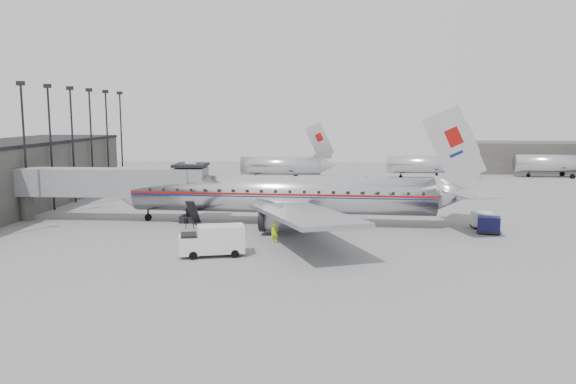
{
  "coord_description": "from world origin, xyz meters",
  "views": [
    {
      "loc": [
        5.3,
        -55.95,
        11.83
      ],
      "look_at": [
        1.55,
        4.92,
        3.2
      ],
      "focal_mm": 35.0,
      "sensor_mm": 36.0,
      "label": 1
    }
  ],
  "objects_px": {
    "service_van": "(213,240)",
    "baggage_cart_navy": "(489,225)",
    "baggage_cart_white": "(482,220)",
    "ramp_worker": "(275,233)",
    "airliner": "(290,195)"
  },
  "relations": [
    {
      "from": "baggage_cart_navy",
      "to": "service_van",
      "type": "bearing_deg",
      "value": -144.15
    },
    {
      "from": "baggage_cart_white",
      "to": "ramp_worker",
      "type": "height_order",
      "value": "ramp_worker"
    },
    {
      "from": "baggage_cart_white",
      "to": "ramp_worker",
      "type": "bearing_deg",
      "value": -159.47
    },
    {
      "from": "baggage_cart_navy",
      "to": "baggage_cart_white",
      "type": "xyz_separation_m",
      "value": [
        0.11,
        2.64,
        -0.02
      ]
    },
    {
      "from": "service_van",
      "to": "baggage_cart_white",
      "type": "bearing_deg",
      "value": 12.9
    },
    {
      "from": "ramp_worker",
      "to": "baggage_cart_white",
      "type": "bearing_deg",
      "value": -1.57
    },
    {
      "from": "airliner",
      "to": "baggage_cart_white",
      "type": "bearing_deg",
      "value": 0.92
    },
    {
      "from": "service_van",
      "to": "baggage_cart_white",
      "type": "xyz_separation_m",
      "value": [
        25.59,
        12.87,
        -0.44
      ]
    },
    {
      "from": "service_van",
      "to": "baggage_cart_navy",
      "type": "distance_m",
      "value": 27.46
    },
    {
      "from": "service_van",
      "to": "ramp_worker",
      "type": "distance_m",
      "value": 6.82
    },
    {
      "from": "baggage_cart_navy",
      "to": "baggage_cart_white",
      "type": "height_order",
      "value": "baggage_cart_navy"
    },
    {
      "from": "baggage_cart_navy",
      "to": "ramp_worker",
      "type": "relative_size",
      "value": 1.29
    },
    {
      "from": "airliner",
      "to": "baggage_cart_white",
      "type": "xyz_separation_m",
      "value": [
        19.98,
        -0.95,
        -2.3
      ]
    },
    {
      "from": "service_van",
      "to": "baggage_cart_white",
      "type": "height_order",
      "value": "service_van"
    },
    {
      "from": "airliner",
      "to": "service_van",
      "type": "bearing_deg",
      "value": -108.45
    }
  ]
}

